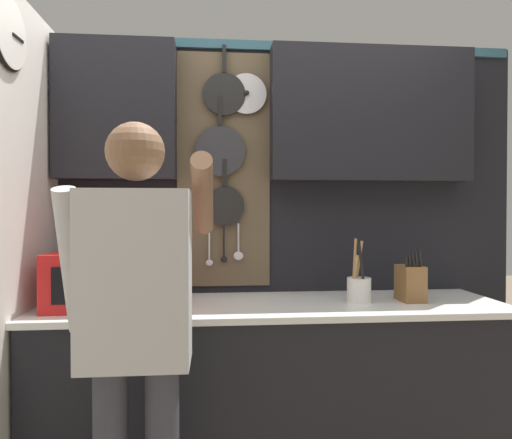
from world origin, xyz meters
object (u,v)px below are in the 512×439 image
(microwave, at_px, (110,279))
(utensil_crock, at_px, (359,288))
(person, at_px, (137,314))
(knife_block, at_px, (410,283))

(microwave, bearing_deg, utensil_crock, 0.06)
(microwave, xyz_separation_m, utensil_crock, (1.22, 0.00, -0.06))
(person, bearing_deg, microwave, 110.89)
(knife_block, bearing_deg, utensil_crock, 179.87)
(microwave, distance_m, person, 0.63)
(knife_block, xyz_separation_m, person, (-1.27, -0.59, -0.00))
(microwave, height_order, person, person)
(microwave, xyz_separation_m, knife_block, (1.49, 0.00, -0.04))
(utensil_crock, bearing_deg, knife_block, -0.13)
(knife_block, relative_size, person, 0.16)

